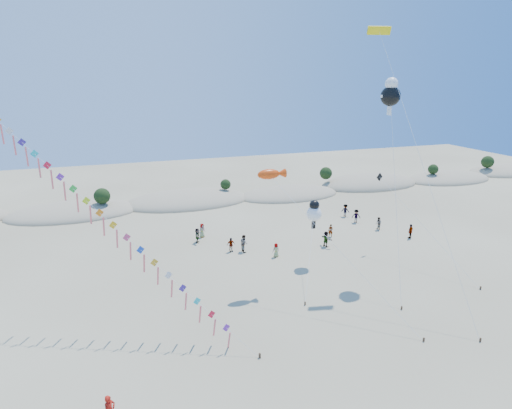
# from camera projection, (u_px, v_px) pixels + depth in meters

# --- Properties ---
(dune_ridge) EXTENTS (145.30, 11.49, 5.57)m
(dune_ridge) POSITION_uv_depth(u_px,v_px,m) (195.00, 201.00, 64.78)
(dune_ridge) COLOR gray
(dune_ridge) RESTS_ON ground
(kite_train) EXTENTS (19.23, 16.16, 18.14)m
(kite_train) POSITION_uv_depth(u_px,v_px,m) (88.00, 204.00, 30.76)
(kite_train) COLOR #3F2D1E
(kite_train) RESTS_ON ground
(fish_kite) EXTENTS (8.37, 12.86, 10.58)m
(fish_kite) POSITION_uv_depth(u_px,v_px,m) (272.00, 175.00, 36.63)
(fish_kite) COLOR #3F2D1E
(fish_kite) RESTS_ON ground
(cartoon_kite_low) EXTENTS (5.10, 8.36, 6.60)m
(cartoon_kite_low) POSITION_uv_depth(u_px,v_px,m) (314.00, 212.00, 41.99)
(cartoon_kite_low) COLOR #3F2D1E
(cartoon_kite_low) RESTS_ON ground
(cartoon_kite_high) EXTENTS (4.10, 9.13, 18.11)m
(cartoon_kite_high) POSITION_uv_depth(u_px,v_px,m) (391.00, 94.00, 38.27)
(cartoon_kite_high) COLOR #3F2D1E
(cartoon_kite_high) RESTS_ON ground
(parafoil_kite) EXTENTS (2.10, 14.85, 22.35)m
(parafoil_kite) POSITION_uv_depth(u_px,v_px,m) (381.00, 38.00, 36.81)
(parafoil_kite) COLOR #3F2D1E
(parafoil_kite) RESTS_ON ground
(dark_kite) EXTENTS (3.56, 12.17, 8.34)m
(dark_kite) POSITION_uv_depth(u_px,v_px,m) (406.00, 206.00, 43.36)
(dark_kite) COLOR #3F2D1E
(dark_kite) RESTS_ON ground
(beachgoers) EXTENTS (24.84, 10.71, 1.89)m
(beachgoers) POSITION_uv_depth(u_px,v_px,m) (302.00, 230.00, 50.20)
(beachgoers) COLOR slate
(beachgoers) RESTS_ON ground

